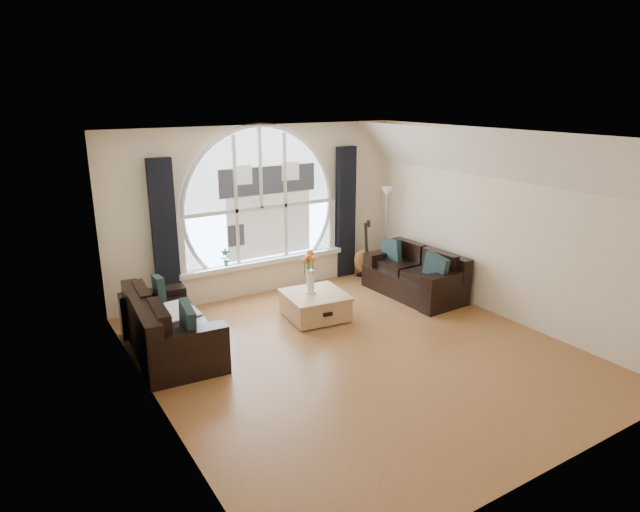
{
  "coord_description": "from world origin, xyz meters",
  "views": [
    {
      "loc": [
        -3.74,
        -5.14,
        3.19
      ],
      "look_at": [
        0.0,
        0.9,
        1.05
      ],
      "focal_mm": 30.72,
      "sensor_mm": 36.0,
      "label": 1
    }
  ],
  "objects": [
    {
      "name": "ceiling",
      "position": [
        0.0,
        0.0,
        2.7
      ],
      "size": [
        5.0,
        5.5,
        0.01
      ],
      "primitive_type": "cube",
      "color": "silver",
      "rests_on": "ground"
    },
    {
      "name": "curtain_left",
      "position": [
        -1.6,
        2.63,
        1.15
      ],
      "size": [
        0.35,
        0.12,
        2.3
      ],
      "primitive_type": "cube",
      "color": "black",
      "rests_on": "ground"
    },
    {
      "name": "arched_window",
      "position": [
        0.0,
        2.72,
        1.62
      ],
      "size": [
        2.6,
        0.06,
        2.15
      ],
      "primitive_type": "cube",
      "color": "silver",
      "rests_on": "wall_back"
    },
    {
      "name": "window_frame",
      "position": [
        0.0,
        2.69,
        1.62
      ],
      "size": [
        2.76,
        0.08,
        2.15
      ],
      "primitive_type": "cube",
      "color": "white",
      "rests_on": "wall_back"
    },
    {
      "name": "curtain_right",
      "position": [
        1.6,
        2.63,
        1.15
      ],
      "size": [
        0.35,
        0.12,
        2.3
      ],
      "primitive_type": "cube",
      "color": "black",
      "rests_on": "ground"
    },
    {
      "name": "wall_left",
      "position": [
        -2.5,
        0.0,
        1.35
      ],
      "size": [
        0.01,
        5.5,
        2.7
      ],
      "primitive_type": "cube",
      "color": "beige",
      "rests_on": "ground"
    },
    {
      "name": "floor_lamp",
      "position": [
        2.21,
        2.26,
        0.8
      ],
      "size": [
        0.24,
        0.24,
        1.6
      ],
      "primitive_type": "cube",
      "color": "#B2B2B2",
      "rests_on": "ground"
    },
    {
      "name": "coffee_chest",
      "position": [
        0.12,
        1.23,
        0.21
      ],
      "size": [
        0.94,
        0.94,
        0.42
      ],
      "primitive_type": "cube",
      "rotation": [
        0.0,
        0.0,
        -0.11
      ],
      "color": "tan",
      "rests_on": "ground"
    },
    {
      "name": "attic_slope",
      "position": [
        2.2,
        0.0,
        2.35
      ],
      "size": [
        0.92,
        5.5,
        0.72
      ],
      "primitive_type": "cube",
      "color": "silver",
      "rests_on": "ground"
    },
    {
      "name": "ground",
      "position": [
        0.0,
        0.0,
        0.0
      ],
      "size": [
        5.0,
        5.5,
        0.01
      ],
      "primitive_type": "cube",
      "color": "brown",
      "rests_on": "ground"
    },
    {
      "name": "potted_plant",
      "position": [
        -0.67,
        2.65,
        0.69
      ],
      "size": [
        0.16,
        0.12,
        0.27
      ],
      "primitive_type": "imported",
      "rotation": [
        0.0,
        0.0,
        -0.2
      ],
      "color": "#1E6023",
      "rests_on": "window_sill"
    },
    {
      "name": "sofa_left",
      "position": [
        -2.01,
        1.22,
        0.4
      ],
      "size": [
        1.01,
        1.82,
        0.78
      ],
      "primitive_type": "cube",
      "rotation": [
        0.0,
        0.0,
        -0.08
      ],
      "color": "black",
      "rests_on": "ground"
    },
    {
      "name": "guitar",
      "position": [
        1.82,
        2.36,
        0.53
      ],
      "size": [
        0.42,
        0.34,
        1.06
      ],
      "primitive_type": "cube",
      "rotation": [
        0.0,
        0.0,
        -0.31
      ],
      "color": "brown",
      "rests_on": "ground"
    },
    {
      "name": "wall_right",
      "position": [
        2.5,
        0.0,
        1.35
      ],
      "size": [
        0.01,
        5.5,
        2.7
      ],
      "primitive_type": "cube",
      "color": "beige",
      "rests_on": "ground"
    },
    {
      "name": "throw_blanket",
      "position": [
        -1.96,
        1.26,
        0.5
      ],
      "size": [
        0.61,
        0.61,
        0.1
      ],
      "primitive_type": "cube",
      "rotation": [
        0.0,
        0.0,
        0.11
      ],
      "color": "silver",
      "rests_on": "sofa_left"
    },
    {
      "name": "window_sill",
      "position": [
        0.0,
        2.65,
        0.51
      ],
      "size": [
        2.9,
        0.22,
        0.08
      ],
      "primitive_type": "cube",
      "color": "white",
      "rests_on": "wall_back"
    },
    {
      "name": "wall_back",
      "position": [
        0.0,
        2.75,
        1.35
      ],
      "size": [
        5.0,
        0.01,
        2.7
      ],
      "primitive_type": "cube",
      "color": "beige",
      "rests_on": "ground"
    },
    {
      "name": "vase_flowers",
      "position": [
        0.08,
        1.29,
        0.77
      ],
      "size": [
        0.24,
        0.24,
        0.7
      ],
      "primitive_type": "cube",
      "color": "white",
      "rests_on": "coffee_chest"
    },
    {
      "name": "neighbor_house",
      "position": [
        0.15,
        2.71,
        1.5
      ],
      "size": [
        1.7,
        0.02,
        1.5
      ],
      "primitive_type": "cube",
      "color": "silver",
      "rests_on": "wall_back"
    },
    {
      "name": "sofa_right",
      "position": [
        1.98,
        1.19,
        0.4
      ],
      "size": [
        0.89,
        1.7,
        0.74
      ],
      "primitive_type": "cube",
      "rotation": [
        0.0,
        0.0,
        0.03
      ],
      "color": "black",
      "rests_on": "ground"
    },
    {
      "name": "wall_front",
      "position": [
        0.0,
        -2.75,
        1.35
      ],
      "size": [
        5.0,
        0.01,
        2.7
      ],
      "primitive_type": "cube",
      "color": "beige",
      "rests_on": "ground"
    }
  ]
}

